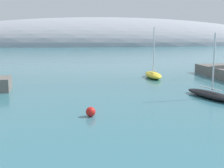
{
  "coord_description": "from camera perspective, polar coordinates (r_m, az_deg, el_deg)",
  "views": [
    {
      "loc": [
        -5.56,
        -8.26,
        7.25
      ],
      "look_at": [
        -1.17,
        23.85,
        1.93
      ],
      "focal_mm": 48.6,
      "sensor_mm": 36.0,
      "label": 1
    }
  ],
  "objects": [
    {
      "name": "sailboat_black_near_shore",
      "position": [
        36.51,
        18.29,
        -1.92
      ],
      "size": [
        4.2,
        8.54,
        7.44
      ],
      "rotation": [
        0.0,
        0.0,
        4.98
      ],
      "color": "black",
      "rests_on": "water"
    },
    {
      "name": "sailboat_yellow_end_of_line",
      "position": [
        51.38,
        7.76,
        1.76
      ],
      "size": [
        2.41,
        6.98,
        8.41
      ],
      "rotation": [
        0.0,
        0.0,
        1.55
      ],
      "color": "yellow",
      "rests_on": "water"
    },
    {
      "name": "mooring_buoy_red",
      "position": [
        27.15,
        -4.04,
        -5.23
      ],
      "size": [
        0.88,
        0.88,
        0.88
      ],
      "primitive_type": "sphere",
      "color": "red",
      "rests_on": "water"
    },
    {
      "name": "distant_ridge",
      "position": [
        216.0,
        -1.23,
        7.38
      ],
      "size": [
        266.14,
        79.82,
        38.01
      ],
      "primitive_type": "ellipsoid",
      "color": "#999EA8",
      "rests_on": "ground"
    }
  ]
}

